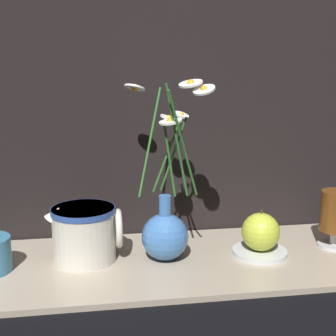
{
  "coord_description": "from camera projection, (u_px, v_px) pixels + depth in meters",
  "views": [
    {
      "loc": [
        -0.14,
        -0.92,
        0.42
      ],
      "look_at": [
        -0.0,
        0.0,
        0.21
      ],
      "focal_mm": 50.0,
      "sensor_mm": 36.0,
      "label": 1
    }
  ],
  "objects": [
    {
      "name": "backdrop_wall",
      "position": [
        157.0,
        4.0,
        1.05
      ],
      "size": [
        1.39,
        0.02,
        1.1
      ],
      "color": "black",
      "rests_on": "ground_plane"
    },
    {
      "name": "shelf",
      "position": [
        169.0,
        262.0,
        1.0
      ],
      "size": [
        0.89,
        0.34,
        0.01
      ],
      "color": "tan",
      "rests_on": "ground_plane"
    },
    {
      "name": "vase_with_flowers",
      "position": [
        166.0,
        227.0,
        0.98
      ],
      "size": [
        0.18,
        0.18,
        0.38
      ],
      "color": "#3F72B7",
      "rests_on": "shelf"
    },
    {
      "name": "tea_glass",
      "position": [
        336.0,
        214.0,
        1.05
      ],
      "size": [
        0.07,
        0.07,
        0.13
      ],
      "color": "silver",
      "rests_on": "shelf"
    },
    {
      "name": "saucer_plate",
      "position": [
        260.0,
        252.0,
        1.02
      ],
      "size": [
        0.12,
        0.12,
        0.01
      ],
      "color": "silver",
      "rests_on": "shelf"
    },
    {
      "name": "ground_plane",
      "position": [
        169.0,
        265.0,
        1.0
      ],
      "size": [
        6.0,
        6.0,
        0.0
      ],
      "primitive_type": "plane",
      "color": "black"
    },
    {
      "name": "ceramic_pitcher",
      "position": [
        85.0,
        231.0,
        0.98
      ],
      "size": [
        0.16,
        0.13,
        0.13
      ],
      "color": "beige",
      "rests_on": "shelf"
    },
    {
      "name": "orange_fruit",
      "position": [
        261.0,
        232.0,
        1.01
      ],
      "size": [
        0.08,
        0.08,
        0.09
      ],
      "color": "#B7C638",
      "rests_on": "saucer_plate"
    }
  ]
}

